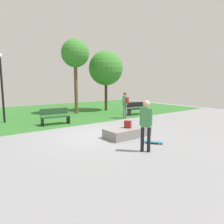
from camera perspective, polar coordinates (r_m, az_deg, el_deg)
The scene contains 12 objects.
ground_plane at distance 9.49m, azimuth -5.44°, elevation -6.29°, with size 28.00×28.00×0.00m, color gray.
grass_lawn at distance 16.81m, azimuth -20.12°, elevation -0.39°, with size 26.60×11.80×0.01m, color #2D6B28.
concrete_ledge at distance 9.11m, azimuth 4.29°, elevation -5.61°, with size 2.03×0.98×0.39m, color gray.
backpack_on_ledge at distance 9.03m, azimuth 4.40°, elevation -3.41°, with size 0.28×0.20×0.32m, color maroon.
skater_performing_trick at distance 7.06m, azimuth 9.38°, elevation -2.66°, with size 0.35×0.38×1.78m.
skateboard_by_ledge at distance 8.27m, azimuth 11.10°, elevation -8.14°, with size 0.63×0.76×0.08m.
park_bench_near_path at distance 15.34m, azimuth 6.85°, elevation 1.07°, with size 1.63×0.60×0.91m.
park_bench_center_lawn at distance 12.09m, azimuth -15.49°, elevation -1.08°, with size 1.64×0.62×0.91m.
tree_broad_elm at distance 17.47m, azimuth -1.71°, elevation 11.99°, with size 2.83×2.83×4.95m.
tree_tall_oak at distance 16.08m, azimuth -10.16°, elevation 15.46°, with size 2.06×2.06×5.54m.
lamp_post at distance 13.66m, azimuth -28.26°, elevation 7.61°, with size 0.28×0.28×4.02m.
pedestrian_with_backpack at distance 13.61m, azimuth 3.69°, elevation 2.67°, with size 0.42×0.43×1.76m.
Camera 1 is at (-4.80, -7.83, 2.37)m, focal length 33.02 mm.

